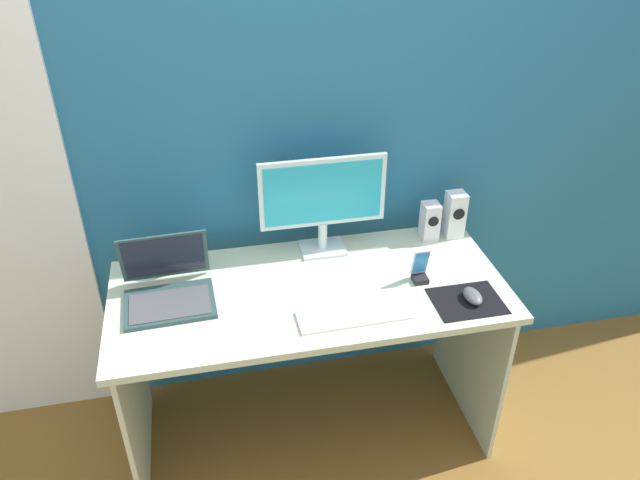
{
  "coord_description": "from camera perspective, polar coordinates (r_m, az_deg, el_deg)",
  "views": [
    {
      "loc": [
        -0.34,
        -1.8,
        2.14
      ],
      "look_at": [
        0.04,
        -0.02,
        0.98
      ],
      "focal_mm": 34.65,
      "sensor_mm": 36.0,
      "label": 1
    }
  ],
  "objects": [
    {
      "name": "laptop",
      "position": [
        2.28,
        -13.87,
        -4.32
      ],
      "size": [
        0.33,
        0.3,
        0.23
      ],
      "color": "#2B4444",
      "rests_on": "desk"
    },
    {
      "name": "speaker_right",
      "position": [
        2.61,
        12.33,
        2.31
      ],
      "size": [
        0.07,
        0.08,
        0.2
      ],
      "color": "silver",
      "rests_on": "desk"
    },
    {
      "name": "speaker_near_monitor",
      "position": [
        2.58,
        10.11,
        1.73
      ],
      "size": [
        0.07,
        0.08,
        0.16
      ],
      "color": "silver",
      "rests_on": "desk"
    },
    {
      "name": "ground_plane",
      "position": [
        2.82,
        -0.84,
        -16.91
      ],
      "size": [
        8.0,
        8.0,
        0.0
      ],
      "primitive_type": "plane",
      "color": "brown"
    },
    {
      "name": "mousepad",
      "position": [
        2.29,
        13.42,
        -5.5
      ],
      "size": [
        0.25,
        0.2,
        0.0
      ],
      "primitive_type": "cube",
      "color": "black",
      "rests_on": "desk"
    },
    {
      "name": "mouse",
      "position": [
        2.29,
        13.92,
        -5.05
      ],
      "size": [
        0.06,
        0.1,
        0.04
      ],
      "primitive_type": "ellipsoid",
      "rotation": [
        0.0,
        0.0,
        0.01
      ],
      "color": "#56535A",
      "rests_on": "mousepad"
    },
    {
      "name": "wall_back",
      "position": [
        2.41,
        -3.02,
        10.81
      ],
      "size": [
        6.0,
        0.04,
        2.5
      ],
      "primitive_type": "cube",
      "color": "#25658A",
      "rests_on": "ground_plane"
    },
    {
      "name": "keyboard_external",
      "position": [
        2.17,
        3.13,
        -6.94
      ],
      "size": [
        0.4,
        0.13,
        0.01
      ],
      "primitive_type": "cube",
      "rotation": [
        0.0,
        0.0,
        0.02
      ],
      "color": "white",
      "rests_on": "desk"
    },
    {
      "name": "desk",
      "position": [
        2.39,
        -0.95,
        -7.47
      ],
      "size": [
        1.46,
        0.66,
        0.76
      ],
      "color": "beige",
      "rests_on": "ground_plane"
    },
    {
      "name": "phone_in_dock",
      "position": [
        2.34,
        9.23,
        -2.72
      ],
      "size": [
        0.06,
        0.06,
        0.14
      ],
      "color": "black",
      "rests_on": "desk"
    },
    {
      "name": "fishbowl",
      "position": [
        2.44,
        -14.26,
        -1.18
      ],
      "size": [
        0.14,
        0.14,
        0.14
      ],
      "primitive_type": "sphere",
      "color": "silver",
      "rests_on": "desk"
    },
    {
      "name": "monitor",
      "position": [
        2.39,
        0.26,
        3.78
      ],
      "size": [
        0.5,
        0.14,
        0.4
      ],
      "color": "silver",
      "rests_on": "desk"
    }
  ]
}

